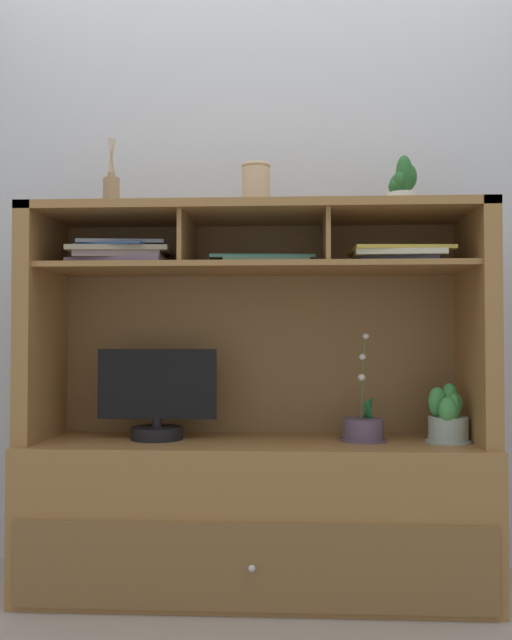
# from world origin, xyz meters

# --- Properties ---
(floor_plane) EXTENTS (6.00, 6.00, 0.02)m
(floor_plane) POSITION_xyz_m (0.00, 0.00, -0.01)
(floor_plane) COLOR #A3958A
(floor_plane) RESTS_ON ground
(back_wall) EXTENTS (6.00, 0.02, 2.80)m
(back_wall) POSITION_xyz_m (0.00, 0.28, 1.40)
(back_wall) COLOR #B1B4B9
(back_wall) RESTS_ON ground
(media_console) EXTENTS (1.65, 0.53, 1.38)m
(media_console) POSITION_xyz_m (0.00, 0.01, 0.42)
(media_console) COLOR olive
(media_console) RESTS_ON ground
(tv_monitor) EXTENTS (0.43, 0.19, 0.33)m
(tv_monitor) POSITION_xyz_m (-0.36, 0.00, 0.68)
(tv_monitor) COLOR black
(tv_monitor) RESTS_ON media_console
(potted_orchid) EXTENTS (0.17, 0.17, 0.39)m
(potted_orchid) POSITION_xyz_m (0.39, -0.00, 0.58)
(potted_orchid) COLOR #56445A
(potted_orchid) RESTS_ON media_console
(potted_fern) EXTENTS (0.16, 0.16, 0.21)m
(potted_fern) POSITION_xyz_m (0.68, -0.02, 0.62)
(potted_fern) COLOR #90A195
(potted_fern) RESTS_ON media_console
(magazine_stack_left) EXTENTS (0.38, 0.29, 0.08)m
(magazine_stack_left) POSITION_xyz_m (-0.49, -0.03, 1.21)
(magazine_stack_left) COLOR slate
(magazine_stack_left) RESTS_ON media_console
(magazine_stack_centre) EXTENTS (0.36, 0.27, 0.05)m
(magazine_stack_centre) POSITION_xyz_m (0.51, -0.04, 1.20)
(magazine_stack_centre) COLOR #383947
(magazine_stack_centre) RESTS_ON media_console
(magazine_stack_right) EXTENTS (0.39, 0.28, 0.03)m
(magazine_stack_right) POSITION_xyz_m (0.02, -0.02, 1.19)
(magazine_stack_right) COLOR #4A745A
(magazine_stack_right) RESTS_ON media_console
(diffuser_bottle) EXTENTS (0.06, 0.06, 0.27)m
(diffuser_bottle) POSITION_xyz_m (-0.54, -0.01, 1.44)
(diffuser_bottle) COLOR #8F7450
(diffuser_bottle) RESTS_ON media_console
(potted_succulent) EXTENTS (0.13, 0.13, 0.19)m
(potted_succulent) POSITION_xyz_m (0.54, 0.02, 1.46)
(potted_succulent) COLOR silver
(potted_succulent) RESTS_ON media_console
(ceramic_vase) EXTENTS (0.11, 0.11, 0.17)m
(ceramic_vase) POSITION_xyz_m (0.00, -0.00, 1.46)
(ceramic_vase) COLOR tan
(ceramic_vase) RESTS_ON media_console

